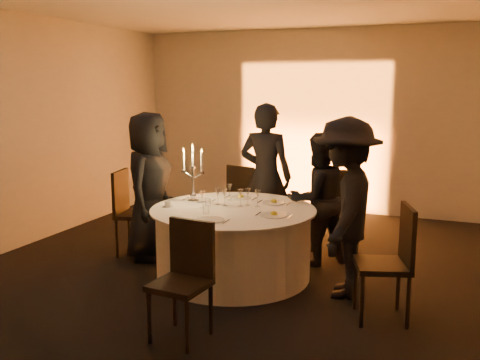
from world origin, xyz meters
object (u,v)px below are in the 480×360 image
at_px(chair_left, 130,207).
at_px(guest_back_left, 266,177).
at_px(chair_right, 393,256).
at_px(banquet_table, 233,243).
at_px(guest_back_right, 317,199).
at_px(guest_right, 345,208).
at_px(chair_front, 185,272).
at_px(guest_left, 148,186).
at_px(chair_back_right, 327,204).
at_px(chair_back_left, 245,197).
at_px(coffee_cup, 168,204).
at_px(candelabra, 193,182).

distance_m(chair_left, guest_back_left, 1.74).
distance_m(chair_right, guest_back_left, 2.43).
relative_size(banquet_table, chair_right, 1.71).
bearing_deg(guest_back_right, guest_right, 76.05).
xyz_separation_m(chair_front, guest_left, (-1.36, 1.68, 0.34)).
relative_size(chair_front, guest_back_left, 0.52).
bearing_deg(chair_back_right, guest_back_left, -9.86).
distance_m(chair_right, guest_right, 0.73).
distance_m(chair_back_left, guest_left, 1.50).
bearing_deg(chair_left, guest_left, -111.31).
distance_m(chair_back_right, guest_left, 2.25).
relative_size(chair_back_left, guest_back_right, 0.65).
height_order(banquet_table, chair_back_right, chair_back_right).
xyz_separation_m(chair_front, coffee_cup, (-0.86, 1.26, 0.25)).
bearing_deg(chair_back_left, chair_back_right, -170.93).
height_order(chair_back_left, coffee_cup, chair_back_left).
height_order(chair_left, chair_back_left, chair_left).
bearing_deg(coffee_cup, guest_left, 139.82).
height_order(banquet_table, chair_back_left, chair_back_left).
distance_m(chair_back_left, chair_front, 2.98).
height_order(chair_right, guest_back_right, guest_back_right).
distance_m(banquet_table, chair_right, 1.82).
relative_size(chair_back_left, guest_left, 0.57).
distance_m(chair_left, candelabra, 1.04).
bearing_deg(chair_right, chair_back_right, -169.15).
distance_m(chair_left, coffee_cup, 0.94).
height_order(guest_back_left, guest_right, guest_back_left).
distance_m(chair_back_right, guest_back_right, 0.60).
bearing_deg(guest_right, guest_back_left, -137.42).
xyz_separation_m(coffee_cup, candelabra, (0.15, 0.33, 0.20)).
xyz_separation_m(chair_left, chair_back_left, (1.07, 1.19, -0.02)).
bearing_deg(guest_right, guest_back_right, -153.72).
bearing_deg(guest_right, chair_back_left, -136.22).
distance_m(chair_left, chair_back_left, 1.60).
relative_size(chair_back_left, chair_right, 0.97).
xyz_separation_m(banquet_table, guest_left, (-1.19, 0.22, 0.51)).
bearing_deg(chair_back_left, candelabra, 99.09).
bearing_deg(banquet_table, candelabra, 166.34).
distance_m(chair_right, coffee_cup, 2.46).
xyz_separation_m(chair_right, coffee_cup, (-2.44, 0.30, 0.20)).
xyz_separation_m(banquet_table, chair_right, (1.74, -0.50, 0.21)).
height_order(chair_front, guest_back_left, guest_back_left).
bearing_deg(guest_right, candelabra, -99.72).
distance_m(chair_left, guest_back_right, 2.30).
height_order(guest_back_right, candelabra, guest_back_right).
distance_m(guest_left, guest_back_left, 1.49).
distance_m(guest_right, coffee_cup, 1.93).
distance_m(chair_back_left, guest_back_left, 0.63).
relative_size(banquet_table, chair_left, 1.71).
relative_size(chair_left, coffee_cup, 9.59).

